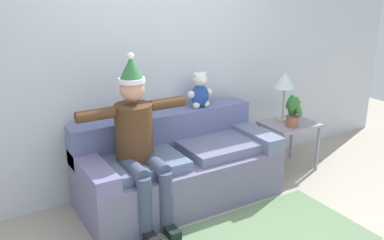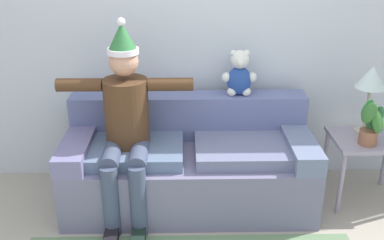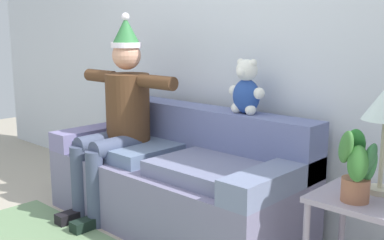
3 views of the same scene
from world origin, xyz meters
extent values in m
cube|color=silver|center=(0.00, 1.55, 1.35)|extent=(7.00, 0.10, 2.70)
cube|color=slate|center=(0.00, 0.99, 0.23)|extent=(1.97, 0.85, 0.47)
cube|color=slate|center=(0.00, 1.30, 0.66)|extent=(1.97, 0.24, 0.38)
cube|color=slate|center=(-0.88, 0.99, 0.54)|extent=(0.22, 0.85, 0.15)
cube|color=slate|center=(0.88, 0.99, 0.54)|extent=(0.22, 0.85, 0.15)
cube|color=slate|center=(-0.44, 0.94, 0.52)|extent=(0.79, 0.60, 0.10)
cube|color=slate|center=(0.44, 0.94, 0.52)|extent=(0.79, 0.60, 0.10)
cylinder|color=#50321D|center=(-0.48, 0.97, 0.83)|extent=(0.34, 0.34, 0.52)
sphere|color=tan|center=(-0.48, 0.97, 1.23)|extent=(0.22, 0.22, 0.22)
cylinder|color=white|center=(-0.48, 0.97, 1.30)|extent=(0.23, 0.23, 0.04)
cone|color=#2D7139|center=(-0.48, 0.97, 1.41)|extent=(0.21, 0.21, 0.20)
sphere|color=white|center=(-0.48, 0.97, 1.51)|extent=(0.06, 0.06, 0.06)
cylinder|color=#414A64|center=(-0.58, 0.77, 0.57)|extent=(0.14, 0.40, 0.14)
cylinder|color=#414A64|center=(-0.58, 0.57, 0.28)|extent=(0.13, 0.13, 0.57)
cube|color=black|center=(-0.58, 0.49, 0.04)|extent=(0.10, 0.24, 0.08)
cylinder|color=#414A64|center=(-0.38, 0.77, 0.57)|extent=(0.14, 0.40, 0.14)
cylinder|color=#414A64|center=(-0.38, 0.57, 0.28)|extent=(0.13, 0.13, 0.57)
cube|color=black|center=(-0.38, 0.49, 0.04)|extent=(0.10, 0.24, 0.08)
cylinder|color=#50321D|center=(-0.82, 0.97, 1.05)|extent=(0.34, 0.10, 0.10)
cylinder|color=#50321D|center=(-0.14, 0.97, 1.05)|extent=(0.34, 0.10, 0.10)
ellipsoid|color=#254695|center=(0.42, 1.30, 0.96)|extent=(0.20, 0.16, 0.24)
sphere|color=white|center=(0.42, 1.30, 1.14)|extent=(0.15, 0.15, 0.15)
sphere|color=white|center=(0.42, 1.24, 1.13)|extent=(0.07, 0.07, 0.07)
sphere|color=white|center=(0.37, 1.30, 1.20)|extent=(0.05, 0.05, 0.05)
sphere|color=white|center=(0.47, 1.30, 1.20)|extent=(0.05, 0.05, 0.05)
sphere|color=white|center=(0.31, 1.30, 0.99)|extent=(0.08, 0.08, 0.08)
sphere|color=white|center=(0.36, 1.27, 0.88)|extent=(0.08, 0.08, 0.08)
sphere|color=white|center=(0.52, 1.30, 0.99)|extent=(0.08, 0.08, 0.08)
sphere|color=white|center=(0.48, 1.27, 0.88)|extent=(0.08, 0.08, 0.08)
cube|color=#9A8EA1|center=(1.46, 1.02, 0.55)|extent=(0.59, 0.49, 0.03)
cylinder|color=#9A8EA1|center=(1.20, 0.81, 0.27)|extent=(0.04, 0.04, 0.53)
cylinder|color=#9A8EA1|center=(1.73, 0.81, 0.27)|extent=(0.04, 0.04, 0.53)
cylinder|color=#9A8EA1|center=(1.20, 1.24, 0.27)|extent=(0.04, 0.04, 0.53)
cylinder|color=#9A8EA1|center=(1.73, 1.24, 0.27)|extent=(0.04, 0.04, 0.53)
cylinder|color=#C0B598|center=(1.44, 1.12, 0.58)|extent=(0.14, 0.14, 0.03)
cylinder|color=#BDB492|center=(1.44, 1.12, 0.78)|extent=(0.02, 0.02, 0.36)
cone|color=silver|center=(1.44, 1.12, 1.05)|extent=(0.24, 0.24, 0.18)
cylinder|color=#955D42|center=(1.40, 0.91, 0.62)|extent=(0.14, 0.14, 0.12)
ellipsoid|color=#2D6336|center=(1.45, 0.93, 0.79)|extent=(0.13, 0.11, 0.20)
ellipsoid|color=#34753D|center=(1.43, 0.97, 0.75)|extent=(0.14, 0.15, 0.19)
ellipsoid|color=#27742C|center=(1.37, 0.95, 0.85)|extent=(0.13, 0.17, 0.20)
ellipsoid|color=#377130|center=(1.35, 0.87, 0.85)|extent=(0.16, 0.15, 0.20)
ellipsoid|color=#33702C|center=(1.42, 0.86, 0.78)|extent=(0.14, 0.15, 0.19)
camera|label=1|loc=(-1.85, -2.36, 2.13)|focal=39.60mm
camera|label=2|loc=(-0.04, -2.21, 2.12)|focal=41.91mm
camera|label=3|loc=(2.31, -1.25, 1.41)|focal=43.07mm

